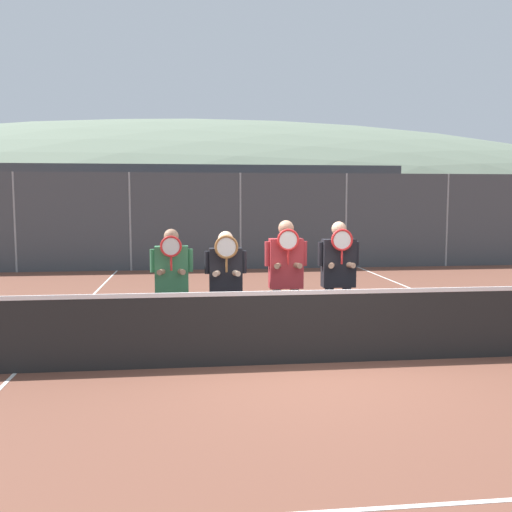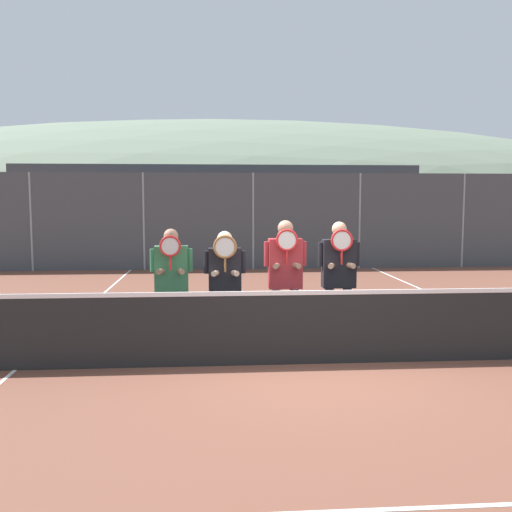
% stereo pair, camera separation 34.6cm
% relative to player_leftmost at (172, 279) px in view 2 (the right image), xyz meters
% --- Properties ---
extents(ground_plane, '(120.00, 120.00, 0.00)m').
position_rel_player_leftmost_xyz_m(ground_plane, '(1.80, -0.84, -1.02)').
color(ground_plane, brown).
extents(hill_distant, '(98.21, 54.56, 19.10)m').
position_rel_player_leftmost_xyz_m(hill_distant, '(1.80, 51.32, -1.02)').
color(hill_distant, slate).
rests_on(hill_distant, ground_plane).
extents(clubhouse_building, '(17.03, 5.50, 3.55)m').
position_rel_player_leftmost_xyz_m(clubhouse_building, '(0.82, 18.56, 0.78)').
color(clubhouse_building, '#9EA3A8').
rests_on(clubhouse_building, ground_plane).
extents(fence_back, '(19.78, 0.06, 2.92)m').
position_rel_player_leftmost_xyz_m(fence_back, '(1.80, 9.26, 0.44)').
color(fence_back, gray).
rests_on(fence_back, ground_plane).
extents(tennis_net, '(9.96, 0.09, 1.07)m').
position_rel_player_leftmost_xyz_m(tennis_net, '(1.80, -0.84, -0.52)').
color(tennis_net, gray).
rests_on(tennis_net, ground_plane).
extents(court_line_left_sideline, '(0.05, 16.00, 0.01)m').
position_rel_player_leftmost_xyz_m(court_line_left_sideline, '(-1.90, 2.16, -1.02)').
color(court_line_left_sideline, white).
rests_on(court_line_left_sideline, ground_plane).
extents(court_line_right_sideline, '(0.05, 16.00, 0.01)m').
position_rel_player_leftmost_xyz_m(court_line_right_sideline, '(5.51, 2.16, -1.02)').
color(court_line_right_sideline, white).
rests_on(court_line_right_sideline, ground_plane).
extents(court_line_service_near, '(7.41, 0.05, 0.01)m').
position_rel_player_leftmost_xyz_m(court_line_service_near, '(1.80, -4.34, -1.02)').
color(court_line_service_near, white).
rests_on(court_line_service_near, ground_plane).
extents(player_leftmost, '(0.60, 0.34, 1.72)m').
position_rel_player_leftmost_xyz_m(player_leftmost, '(0.00, 0.00, 0.00)').
color(player_leftmost, black).
rests_on(player_leftmost, ground_plane).
extents(player_center_left, '(0.59, 0.34, 1.69)m').
position_rel_player_leftmost_xyz_m(player_center_left, '(0.75, -0.10, -0.01)').
color(player_center_left, black).
rests_on(player_center_left, ground_plane).
extents(player_center_right, '(0.60, 0.34, 1.84)m').
position_rel_player_leftmost_xyz_m(player_center_right, '(1.60, -0.11, 0.08)').
color(player_center_right, white).
rests_on(player_center_right, ground_plane).
extents(player_rightmost, '(0.61, 0.34, 1.82)m').
position_rel_player_leftmost_xyz_m(player_rightmost, '(2.38, -0.02, 0.06)').
color(player_rightmost, '#232838').
rests_on(player_rightmost, ground_plane).
extents(car_far_left, '(4.53, 2.05, 1.82)m').
position_rel_player_leftmost_xyz_m(car_far_left, '(-3.53, 12.28, -0.09)').
color(car_far_left, silver).
rests_on(car_far_left, ground_plane).
extents(car_left_of_center, '(4.25, 2.06, 1.66)m').
position_rel_player_leftmost_xyz_m(car_left_of_center, '(1.74, 12.21, -0.16)').
color(car_left_of_center, navy).
rests_on(car_left_of_center, ground_plane).
extents(car_center, '(4.57, 2.00, 1.69)m').
position_rel_player_leftmost_xyz_m(car_center, '(7.02, 12.55, -0.15)').
color(car_center, silver).
rests_on(car_center, ground_plane).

